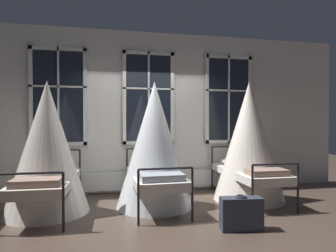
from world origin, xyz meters
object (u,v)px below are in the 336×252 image
at_px(cot_second, 155,146).
at_px(suitcase_dark, 241,214).
at_px(cot_first, 47,149).
at_px(cot_third, 249,143).

xyz_separation_m(cot_second, suitcase_dark, (0.97, -1.34, -0.82)).
distance_m(cot_first, suitcase_dark, 3.12).
xyz_separation_m(cot_first, suitcase_dark, (2.72, -1.32, -0.80)).
relative_size(cot_first, cot_second, 0.98).
distance_m(cot_third, suitcase_dark, 1.83).
relative_size(cot_third, suitcase_dark, 3.82).
relative_size(cot_first, suitcase_dark, 3.66).
relative_size(cot_second, suitcase_dark, 3.72).
relative_size(cot_first, cot_third, 0.96).
bearing_deg(suitcase_dark, cot_first, 160.83).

